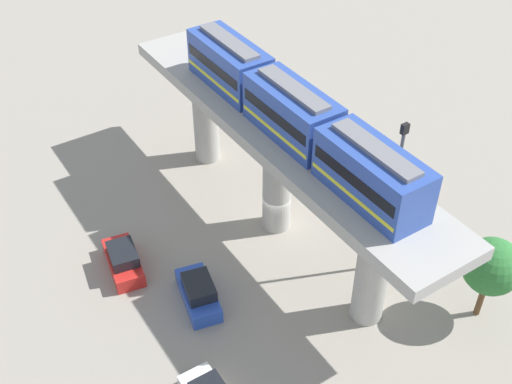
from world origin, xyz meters
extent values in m
plane|color=gray|center=(0.00, 0.00, 0.00)|extent=(120.00, 120.00, 0.00)
cylinder|color=#A8A59E|center=(0.00, -9.38, 3.72)|extent=(1.90, 1.90, 7.44)
cylinder|color=#A8A59E|center=(0.00, 0.00, 3.72)|extent=(1.90, 1.90, 7.44)
cylinder|color=#A8A59E|center=(0.00, 9.38, 3.72)|extent=(1.90, 1.90, 7.44)
cube|color=#A8A59E|center=(0.00, 0.00, 7.84)|extent=(5.20, 28.85, 0.80)
cube|color=#2D4CA5|center=(0.00, -5.64, 9.74)|extent=(2.60, 6.60, 3.00)
cube|color=black|center=(0.00, -5.64, 9.99)|extent=(2.64, 6.07, 0.70)
cube|color=yellow|center=(0.00, -5.64, 8.99)|extent=(2.64, 6.34, 0.24)
cube|color=slate|center=(0.00, -5.64, 11.36)|extent=(1.10, 5.61, 0.24)
cube|color=#2D4CA5|center=(0.00, 1.31, 9.74)|extent=(2.60, 6.60, 3.00)
cube|color=black|center=(0.00, 1.31, 9.99)|extent=(2.64, 6.07, 0.70)
cube|color=yellow|center=(0.00, 1.31, 8.99)|extent=(2.64, 6.34, 0.24)
cube|color=slate|center=(0.00, 1.31, 11.36)|extent=(1.10, 5.61, 0.24)
cube|color=#2D4CA5|center=(0.00, 8.26, 9.74)|extent=(2.60, 6.60, 3.00)
cube|color=black|center=(0.00, 8.26, 9.99)|extent=(2.64, 6.07, 0.70)
cube|color=yellow|center=(0.00, 8.26, 8.99)|extent=(2.64, 6.34, 0.24)
cube|color=slate|center=(0.00, 8.26, 11.36)|extent=(1.10, 5.61, 0.24)
cube|color=red|center=(10.44, -1.90, 0.50)|extent=(2.52, 4.45, 1.00)
cube|color=black|center=(10.44, -1.75, 1.38)|extent=(2.02, 2.55, 0.76)
cube|color=#284CB7|center=(7.79, 3.07, 0.50)|extent=(2.69, 4.50, 1.00)
cube|color=black|center=(7.79, 3.22, 1.38)|extent=(2.11, 2.61, 0.76)
cylinder|color=brown|center=(-5.55, 12.93, 1.53)|extent=(0.36, 0.36, 3.07)
sphere|color=#2D7233|center=(-5.55, 12.93, 3.98)|extent=(3.32, 3.32, 3.32)
cylinder|color=#4C4C51|center=(-3.40, 6.90, 5.12)|extent=(0.20, 0.20, 10.24)
cube|color=black|center=(-3.40, 6.90, 10.54)|extent=(0.44, 0.28, 0.60)
camera|label=1|loc=(18.95, 26.48, 29.76)|focal=44.93mm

